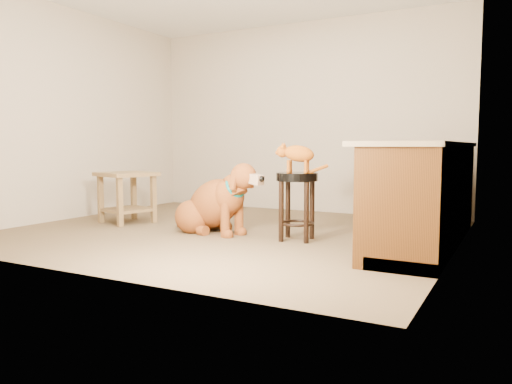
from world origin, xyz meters
The scene contains 8 objects.
floor centered at (0.00, 0.00, 0.00)m, with size 4.50×4.00×0.01m, color brown.
room_shell centered at (0.00, 0.00, 1.68)m, with size 4.54×4.04×2.62m.
cabinet_run centered at (1.94, 0.30, 0.44)m, with size 0.70×2.56×0.94m.
padded_stool centered at (0.84, -0.10, 0.46)m, with size 0.40×0.40×0.65m.
wood_stool centered at (1.73, 1.70, 0.39)m, with size 0.47×0.47×0.74m.
side_table centered at (-1.38, -0.02, 0.39)m, with size 0.72×0.72×0.60m.
golden_retriever centered at (-0.07, -0.13, 0.29)m, with size 1.21×0.68×0.79m.
tabby_kitten centered at (0.82, -0.10, 0.82)m, with size 0.49×0.25×0.32m.
Camera 1 is at (2.72, -4.47, 0.90)m, focal length 35.00 mm.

